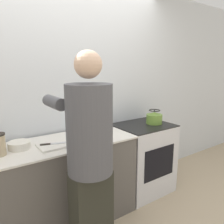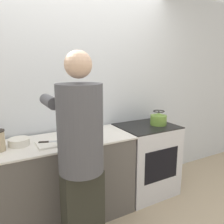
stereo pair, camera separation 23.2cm
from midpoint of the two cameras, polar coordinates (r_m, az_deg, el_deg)
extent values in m
cube|color=silver|center=(2.57, -7.32, 4.83)|extent=(8.00, 0.05, 2.60)
cube|color=#5B5651|center=(2.40, -11.72, -17.74)|extent=(1.59, 0.58, 0.86)
cube|color=silver|center=(2.22, -12.19, -7.77)|extent=(1.61, 0.61, 0.02)
cube|color=silver|center=(2.91, 11.15, -12.11)|extent=(0.69, 0.58, 0.88)
cube|color=black|center=(2.76, 11.52, -3.63)|extent=(0.69, 0.58, 0.01)
cube|color=black|center=(2.70, 15.23, -13.26)|extent=(0.48, 0.01, 0.39)
cube|color=#2C2C23|center=(1.98, -3.95, -25.55)|extent=(0.31, 0.19, 0.81)
cylinder|color=#4C4C51|center=(1.64, -4.32, -4.43)|extent=(0.35, 0.35, 0.68)
sphere|color=#D1A889|center=(1.58, -4.59, 12.29)|extent=(0.20, 0.20, 0.20)
cylinder|color=#4C4C51|center=(1.83, -12.61, 2.68)|extent=(0.10, 0.30, 0.10)
cylinder|color=#4C4C51|center=(1.93, -4.21, 3.41)|extent=(0.10, 0.30, 0.10)
cube|color=silver|center=(2.15, -11.28, -7.88)|extent=(0.37, 0.24, 0.02)
cube|color=silver|center=(2.15, -11.22, -7.55)|extent=(0.16, 0.08, 0.01)
cube|color=black|center=(2.15, -14.50, -7.66)|extent=(0.10, 0.06, 0.01)
cylinder|color=olive|center=(2.82, 14.36, -2.07)|extent=(0.20, 0.20, 0.12)
cone|color=olive|center=(2.80, 14.44, -0.57)|extent=(0.16, 0.16, 0.03)
sphere|color=black|center=(2.80, 14.47, -0.02)|extent=(0.02, 0.02, 0.02)
torus|color=black|center=(2.79, 14.48, 0.17)|extent=(0.14, 0.14, 0.01)
cylinder|color=silver|center=(2.19, -20.35, -7.37)|extent=(0.19, 0.19, 0.07)
camera|label=1|loc=(0.12, -87.14, 0.60)|focal=35.00mm
camera|label=2|loc=(0.12, 92.86, -0.60)|focal=35.00mm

